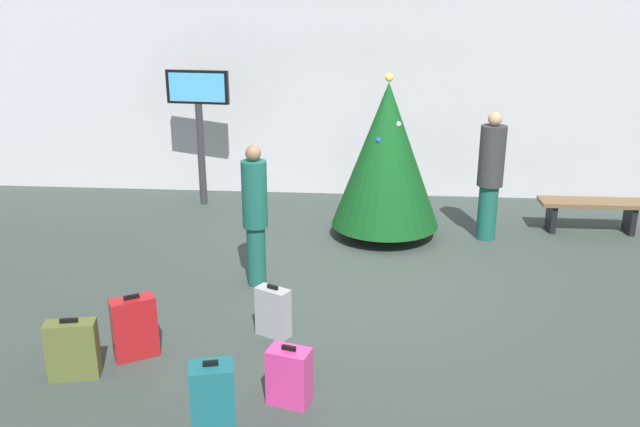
# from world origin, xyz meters

# --- Properties ---
(ground_plane) EXTENTS (16.00, 16.00, 0.00)m
(ground_plane) POSITION_xyz_m (0.00, 0.00, 0.00)
(ground_plane) COLOR #38423D
(back_wall) EXTENTS (16.00, 0.20, 3.36)m
(back_wall) POSITION_xyz_m (0.00, 3.78, 1.68)
(back_wall) COLOR silver
(back_wall) RESTS_ON ground_plane
(holiday_tree) EXTENTS (1.55, 1.55, 2.36)m
(holiday_tree) POSITION_xyz_m (0.35, 1.59, 1.22)
(holiday_tree) COLOR #4C3319
(holiday_tree) RESTS_ON ground_plane
(flight_info_kiosk) EXTENTS (1.03, 0.19, 2.23)m
(flight_info_kiosk) POSITION_xyz_m (-2.68, 2.91, 1.59)
(flight_info_kiosk) COLOR #333338
(flight_info_kiosk) RESTS_ON ground_plane
(waiting_bench) EXTENTS (1.52, 0.44, 0.48)m
(waiting_bench) POSITION_xyz_m (3.41, 2.04, 0.36)
(waiting_bench) COLOR brown
(waiting_bench) RESTS_ON ground_plane
(traveller_0) EXTENTS (0.40, 0.40, 1.85)m
(traveller_0) POSITION_xyz_m (1.82, 1.61, 0.98)
(traveller_0) COLOR #19594C
(traveller_0) RESTS_ON ground_plane
(traveller_1) EXTENTS (0.42, 0.42, 1.74)m
(traveller_1) POSITION_xyz_m (-1.22, -0.23, 0.93)
(traveller_1) COLOR #19594C
(traveller_1) RESTS_ON ground_plane
(suitcase_0) EXTENTS (0.40, 0.31, 0.55)m
(suitcase_0) POSITION_xyz_m (-0.51, -2.65, 0.26)
(suitcase_0) COLOR #E5388C
(suitcase_0) RESTS_ON ground_plane
(suitcase_1) EXTENTS (0.39, 0.32, 0.77)m
(suitcase_1) POSITION_xyz_m (-1.02, -3.29, 0.37)
(suitcase_1) COLOR #19606B
(suitcase_1) RESTS_ON ground_plane
(suitcase_2) EXTENTS (0.39, 0.31, 0.57)m
(suitcase_2) POSITION_xyz_m (-0.83, -1.48, 0.26)
(suitcase_2) COLOR #9EA0A5
(suitcase_2) RESTS_ON ground_plane
(suitcase_3) EXTENTS (0.45, 0.37, 0.66)m
(suitcase_3) POSITION_xyz_m (-2.10, -2.02, 0.31)
(suitcase_3) COLOR #B2191E
(suitcase_3) RESTS_ON ground_plane
(suitcase_4) EXTENTS (0.48, 0.28, 0.60)m
(suitcase_4) POSITION_xyz_m (-2.55, -2.42, 0.28)
(suitcase_4) COLOR #59602D
(suitcase_4) RESTS_ON ground_plane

